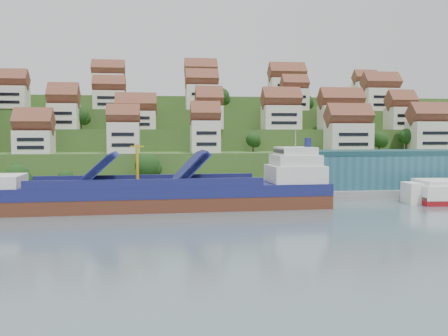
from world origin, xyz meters
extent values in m
plane|color=slate|center=(0.00, 0.00, 0.00)|extent=(300.00, 300.00, 0.00)
cube|color=gray|center=(20.00, 15.00, 1.10)|extent=(180.00, 14.00, 2.20)
cube|color=#2D4C1E|center=(0.00, 86.00, 2.00)|extent=(260.00, 128.00, 4.00)
cube|color=#2D4C1E|center=(0.00, 91.00, 5.50)|extent=(260.00, 118.00, 11.00)
cube|color=#2D4C1E|center=(0.00, 99.00, 9.00)|extent=(260.00, 102.00, 18.00)
cube|color=#2D4C1E|center=(0.00, 107.00, 12.50)|extent=(260.00, 86.00, 25.00)
cube|color=#2D4C1E|center=(0.00, 116.00, 15.50)|extent=(260.00, 68.00, 31.00)
cube|color=silver|center=(-51.00, 38.48, 14.27)|extent=(10.33, 8.57, 6.53)
cube|color=silver|center=(-25.62, 36.20, 15.42)|extent=(8.98, 7.03, 8.85)
cube|color=silver|center=(-1.81, 37.39, 15.72)|extent=(8.43, 7.62, 9.44)
cube|color=silver|center=(43.36, 38.91, 15.39)|extent=(13.41, 8.26, 8.78)
cube|color=silver|center=(71.36, 41.05, 15.74)|extent=(12.26, 8.31, 9.47)
cube|color=silver|center=(-45.36, 54.48, 22.02)|extent=(9.16, 8.98, 8.04)
cube|color=silver|center=(-22.66, 54.28, 20.94)|extent=(12.59, 7.90, 5.88)
cube|color=silver|center=(0.81, 51.19, 21.76)|extent=(8.39, 8.56, 7.52)
cube|color=silver|center=(25.82, 55.12, 22.01)|extent=(12.37, 8.36, 8.02)
cube|color=silver|center=(46.54, 54.01, 22.07)|extent=(14.26, 8.18, 8.15)
cube|color=silver|center=(68.13, 53.62, 21.86)|extent=(9.06, 8.04, 7.71)
cube|color=silver|center=(-65.06, 67.64, 28.78)|extent=(11.24, 7.86, 7.57)
cube|color=silver|center=(-32.45, 69.91, 28.28)|extent=(10.86, 7.30, 6.56)
cube|color=silver|center=(0.04, 68.28, 29.41)|extent=(11.14, 7.79, 8.82)
cube|color=silver|center=(34.38, 68.97, 28.97)|extent=(9.27, 7.14, 7.94)
cube|color=silver|center=(69.00, 71.48, 29.36)|extent=(13.38, 8.47, 8.72)
cube|color=silver|center=(-34.43, 89.28, 35.29)|extent=(12.06, 7.51, 8.57)
cube|color=silver|center=(1.59, 89.04, 35.63)|extent=(12.27, 8.15, 9.26)
cube|color=silver|center=(36.78, 88.91, 34.97)|extent=(14.15, 8.73, 7.94)
cube|color=silver|center=(72.01, 92.86, 34.65)|extent=(9.56, 7.05, 7.30)
ellipsoid|color=#1C4015|center=(-18.75, 26.29, 7.91)|extent=(6.84, 6.84, 6.84)
ellipsoid|color=#1C4015|center=(55.60, 43.11, 14.74)|extent=(5.27, 5.27, 5.27)
ellipsoid|color=#1C4015|center=(64.81, 43.11, 15.79)|extent=(5.08, 5.08, 5.08)
ellipsoid|color=#1C4015|center=(13.92, 43.66, 14.77)|extent=(4.54, 4.54, 4.54)
ellipsoid|color=#1C4015|center=(42.53, 59.83, 22.80)|extent=(4.48, 4.48, 4.48)
ellipsoid|color=#1C4015|center=(-52.63, 59.38, 21.46)|extent=(6.13, 6.13, 6.13)
ellipsoid|color=#1C4015|center=(-40.71, 57.97, 22.49)|extent=(5.69, 5.69, 5.69)
ellipsoid|color=#1C4015|center=(7.73, 73.21, 30.45)|extent=(6.07, 6.07, 6.07)
ellipsoid|color=#1C4015|center=(36.72, 75.94, 30.42)|extent=(4.88, 4.88, 4.88)
ellipsoid|color=#1C4015|center=(40.44, 73.97, 28.65)|extent=(5.41, 5.41, 5.41)
ellipsoid|color=#1C4015|center=(-50.74, 19.00, 5.87)|extent=(6.30, 6.30, 6.30)
ellipsoid|color=#1C4015|center=(-39.08, 19.00, 5.51)|extent=(4.11, 4.11, 4.11)
cube|color=#275B6B|center=(52.00, 17.00, 7.20)|extent=(60.00, 15.00, 10.00)
cylinder|color=gray|center=(18.00, 10.00, 6.20)|extent=(0.16, 0.16, 8.00)
cube|color=maroon|center=(18.60, 10.00, 9.80)|extent=(1.20, 0.05, 0.80)
cube|color=#552919|center=(-16.52, -0.51, 1.00)|extent=(77.83, 14.08, 4.97)
cube|color=navy|center=(-16.52, -0.51, 4.27)|extent=(77.83, 14.20, 2.58)
cube|color=#262628|center=(-18.51, -0.56, 5.57)|extent=(49.96, 11.52, 0.30)
cube|color=navy|center=(-29.44, -0.87, 8.95)|extent=(7.75, 11.18, 6.87)
cube|color=navy|center=(-9.57, -0.32, 8.95)|extent=(7.37, 11.16, 7.26)
cylinder|color=gold|center=(-20.49, -0.62, 9.94)|extent=(0.71, 0.71, 8.95)
cube|color=silver|center=(15.27, 0.38, 7.45)|extent=(12.24, 11.66, 3.98)
cube|color=silver|center=(15.27, 0.38, 10.63)|extent=(10.22, 10.41, 2.48)
cube|color=silver|center=(15.27, 0.38, 12.72)|extent=(8.20, 9.16, 1.79)
cylinder|color=navy|center=(18.25, 0.46, 14.61)|extent=(1.63, 1.63, 2.19)
camera|label=1|loc=(-16.51, -110.57, 16.79)|focal=40.00mm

